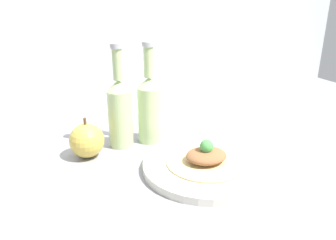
% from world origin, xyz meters
% --- Properties ---
extents(ground_plane, '(1.80, 1.10, 0.04)m').
position_xyz_m(ground_plane, '(0.00, 0.00, -0.02)').
color(ground_plane, gray).
extents(plate, '(0.28, 0.28, 0.02)m').
position_xyz_m(plate, '(-0.02, -0.06, 0.01)').
color(plate, silver).
rests_on(plate, ground_plane).
extents(plated_food, '(0.18, 0.18, 0.06)m').
position_xyz_m(plated_food, '(-0.02, -0.06, 0.03)').
color(plated_food, '#D6BC7F').
rests_on(plated_food, plate).
extents(cider_bottle_left, '(0.06, 0.06, 0.26)m').
position_xyz_m(cider_bottle_left, '(-0.16, 0.14, 0.10)').
color(cider_bottle_left, '#B7D18E').
rests_on(cider_bottle_left, ground_plane).
extents(cider_bottle_right, '(0.06, 0.06, 0.26)m').
position_xyz_m(cider_bottle_right, '(-0.08, 0.14, 0.10)').
color(cider_bottle_right, '#B7D18E').
rests_on(cider_bottle_right, ground_plane).
extents(apple, '(0.08, 0.08, 0.10)m').
position_xyz_m(apple, '(-0.25, 0.10, 0.04)').
color(apple, gold).
rests_on(apple, ground_plane).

